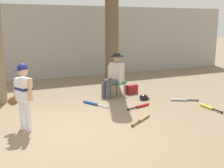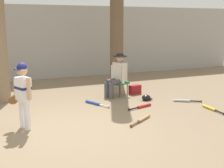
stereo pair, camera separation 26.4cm
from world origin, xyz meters
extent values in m
plane|color=#7F6B51|center=(0.00, 0.00, 0.00)|extent=(60.00, 60.00, 0.00)
cube|color=#9E9E99|center=(0.00, 5.73, 1.33)|extent=(18.00, 0.36, 2.65)
cone|color=#7F6B51|center=(-1.07, 2.85, 0.00)|extent=(0.68, 0.68, 0.30)
cone|color=brown|center=(2.70, 3.88, 0.00)|extent=(0.71, 0.71, 0.27)
cylinder|color=white|center=(-0.69, 0.44, 0.29)|extent=(0.12, 0.12, 0.58)
cylinder|color=white|center=(-0.76, 0.60, 0.29)|extent=(0.12, 0.12, 0.58)
cube|color=white|center=(-0.73, 0.52, 0.80)|extent=(0.30, 0.35, 0.44)
cube|color=navy|center=(-0.73, 0.52, 0.82)|extent=(0.31, 0.36, 0.05)
sphere|color=tan|center=(-0.73, 0.52, 1.15)|extent=(0.20, 0.20, 0.20)
sphere|color=navy|center=(-0.73, 0.52, 1.21)|extent=(0.19, 0.19, 0.19)
cube|color=navy|center=(-0.81, 0.48, 1.19)|extent=(0.15, 0.17, 0.02)
cylinder|color=tan|center=(-0.65, 0.29, 0.84)|extent=(0.11, 0.11, 0.42)
cylinder|color=tan|center=(-0.85, 0.70, 0.72)|extent=(0.11, 0.11, 0.40)
ellipsoid|color=brown|center=(-0.91, 0.69, 0.56)|extent=(0.25, 0.20, 0.18)
cube|color=#196B2D|center=(2.06, 2.21, 0.38)|extent=(0.50, 0.50, 0.06)
cylinder|color=#333338|center=(1.97, 2.02, 0.19)|extent=(0.02, 0.02, 0.38)
cylinder|color=#333338|center=(1.87, 2.31, 0.19)|extent=(0.02, 0.02, 0.38)
cylinder|color=#333338|center=(2.25, 2.11, 0.19)|extent=(0.02, 0.02, 0.38)
cylinder|color=#333338|center=(2.16, 2.40, 0.19)|extent=(0.02, 0.02, 0.38)
cylinder|color=#47474C|center=(1.71, 1.99, 0.21)|extent=(0.13, 0.13, 0.43)
cylinder|color=#47474C|center=(1.65, 2.18, 0.21)|extent=(0.13, 0.13, 0.43)
cylinder|color=#47474C|center=(1.90, 2.05, 0.43)|extent=(0.43, 0.27, 0.15)
cylinder|color=#47474C|center=(1.84, 2.24, 0.43)|extent=(0.43, 0.27, 0.15)
cube|color=beige|center=(2.06, 2.21, 0.69)|extent=(0.34, 0.42, 0.52)
cylinder|color=beige|center=(2.06, 1.98, 0.63)|extent=(0.11, 0.11, 0.46)
cylinder|color=beige|center=(1.92, 2.39, 0.63)|extent=(0.11, 0.11, 0.46)
sphere|color=tan|center=(2.06, 2.21, 1.09)|extent=(0.22, 0.22, 0.22)
cylinder|color=#232328|center=(2.06, 2.21, 1.12)|extent=(0.40, 0.40, 0.02)
cylinder|color=#232328|center=(2.06, 2.21, 1.16)|extent=(0.20, 0.20, 0.09)
cube|color=maroon|center=(2.56, 2.24, 0.13)|extent=(0.37, 0.24, 0.26)
cylinder|color=tan|center=(1.67, 0.08, 0.03)|extent=(0.44, 0.33, 0.07)
cylinder|color=brown|center=(1.34, -0.15, 0.03)|extent=(0.29, 0.21, 0.03)
cylinder|color=brown|center=(1.21, -0.24, 0.03)|extent=(0.04, 0.06, 0.06)
cylinder|color=#B7BCC6|center=(3.29, 0.98, 0.03)|extent=(0.40, 0.28, 0.07)
cylinder|color=black|center=(3.59, 0.79, 0.03)|extent=(0.26, 0.18, 0.03)
cylinder|color=black|center=(3.71, 0.72, 0.03)|extent=(0.04, 0.06, 0.06)
cylinder|color=yellow|center=(3.50, 0.17, 0.03)|extent=(0.08, 0.44, 0.07)
cylinder|color=black|center=(3.49, -0.20, 0.03)|extent=(0.04, 0.29, 0.03)
cylinder|color=black|center=(3.48, -0.34, 0.03)|extent=(0.06, 0.02, 0.06)
cylinder|color=red|center=(2.14, 0.91, 0.03)|extent=(0.43, 0.18, 0.07)
cylinder|color=black|center=(1.79, 0.82, 0.03)|extent=(0.28, 0.11, 0.03)
cylinder|color=black|center=(1.65, 0.78, 0.03)|extent=(0.03, 0.06, 0.06)
cylinder|color=#2347AD|center=(1.07, 1.68, 0.03)|extent=(0.27, 0.46, 0.07)
cylinder|color=silver|center=(1.24, 1.32, 0.03)|extent=(0.17, 0.30, 0.03)
cylinder|color=silver|center=(1.31, 1.18, 0.03)|extent=(0.06, 0.04, 0.06)
ellipsoid|color=black|center=(2.51, 1.47, 0.07)|extent=(0.24, 0.22, 0.16)
cube|color=black|center=(2.62, 1.47, 0.03)|extent=(0.10, 0.12, 0.02)
camera|label=1|loc=(-1.52, -5.07, 2.04)|focal=47.17mm
camera|label=2|loc=(-1.28, -5.18, 2.04)|focal=47.17mm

